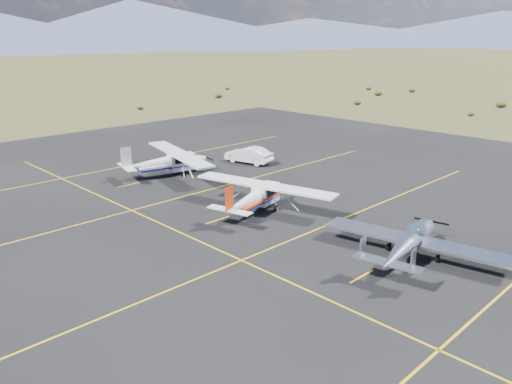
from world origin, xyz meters
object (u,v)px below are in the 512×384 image
aircraft_low_wing (411,241)px  sedan (249,155)px  aircraft_cessna (256,196)px  aircraft_plain (167,161)px

aircraft_low_wing → sedan: aircraft_low_wing is taller
sedan → aircraft_cessna: bearing=35.8°
aircraft_low_wing → aircraft_plain: bearing=78.3°
aircraft_plain → aircraft_low_wing: bearing=-77.1°
aircraft_low_wing → sedan: size_ratio=2.21×
aircraft_cessna → sedan: bearing=34.3°
aircraft_low_wing → aircraft_cessna: bearing=82.7°
aircraft_low_wing → aircraft_plain: (0.38, 22.73, 0.20)m
aircraft_cessna → aircraft_plain: size_ratio=0.93×
aircraft_low_wing → sedan: 22.77m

